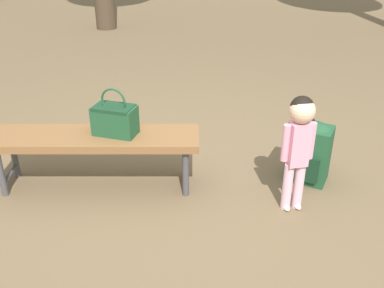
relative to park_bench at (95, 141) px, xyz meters
The scene contains 5 objects.
ground_plane 0.82m from the park_bench, 10.02° to the right, with size 40.00×40.00×0.00m, color brown.
park_bench is the anchor object (origin of this frame).
handbag 0.25m from the park_bench, ahead, with size 0.36×0.27×0.37m.
child_standing 1.52m from the park_bench, 11.55° to the right, with size 0.23×0.18×0.88m.
backpack_large 1.69m from the park_bench, ahead, with size 0.39×0.36×0.54m.
Camera 1 is at (0.03, -2.88, 1.92)m, focal length 41.27 mm.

